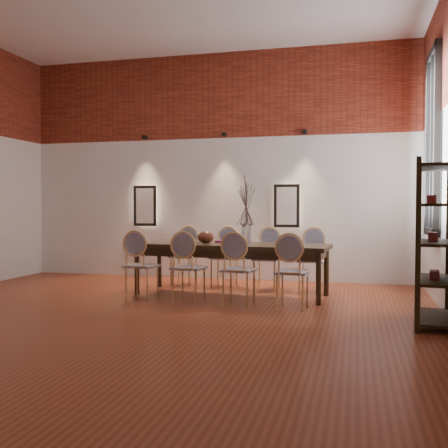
% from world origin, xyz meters
% --- Properties ---
extents(floor, '(7.00, 7.00, 0.02)m').
position_xyz_m(floor, '(0.00, 0.00, -0.01)').
color(floor, brown).
rests_on(floor, ground).
extents(wall_back, '(7.00, 0.10, 4.00)m').
position_xyz_m(wall_back, '(0.00, 3.55, 2.00)').
color(wall_back, silver).
rests_on(wall_back, ground).
extents(brick_band_back, '(7.00, 0.02, 1.50)m').
position_xyz_m(brick_band_back, '(0.00, 3.48, 3.25)').
color(brick_band_back, maroon).
rests_on(brick_band_back, ground).
extents(niche_left, '(0.36, 0.06, 0.66)m').
position_xyz_m(niche_left, '(-1.30, 3.45, 1.30)').
color(niche_left, '#FFEAC6').
rests_on(niche_left, wall_back).
extents(niche_right, '(0.36, 0.06, 0.66)m').
position_xyz_m(niche_right, '(1.30, 3.45, 1.30)').
color(niche_right, '#FFEAC6').
rests_on(niche_right, wall_back).
extents(spot_fixture_left, '(0.08, 0.10, 0.08)m').
position_xyz_m(spot_fixture_left, '(-1.30, 3.42, 2.55)').
color(spot_fixture_left, black).
rests_on(spot_fixture_left, wall_back).
extents(spot_fixture_mid, '(0.08, 0.10, 0.08)m').
position_xyz_m(spot_fixture_mid, '(0.20, 3.42, 2.55)').
color(spot_fixture_mid, black).
rests_on(spot_fixture_mid, wall_back).
extents(spot_fixture_right, '(0.08, 0.10, 0.08)m').
position_xyz_m(spot_fixture_right, '(1.60, 3.42, 2.55)').
color(spot_fixture_right, black).
rests_on(spot_fixture_right, wall_back).
extents(window_glass, '(0.02, 0.78, 2.38)m').
position_xyz_m(window_glass, '(3.46, 2.00, 2.15)').
color(window_glass, silver).
rests_on(window_glass, wall_right).
extents(window_frame, '(0.08, 0.90, 2.50)m').
position_xyz_m(window_frame, '(3.44, 2.00, 2.15)').
color(window_frame, black).
rests_on(window_frame, wall_right).
extents(window_mullion, '(0.06, 0.06, 2.40)m').
position_xyz_m(window_mullion, '(3.44, 2.00, 2.15)').
color(window_mullion, black).
rests_on(window_mullion, wall_right).
extents(dining_table, '(2.89, 1.14, 0.75)m').
position_xyz_m(dining_table, '(0.69, 1.87, 0.38)').
color(dining_table, '#302010').
rests_on(dining_table, floor).
extents(chair_near_a, '(0.48, 0.48, 0.94)m').
position_xyz_m(chair_near_a, '(-0.43, 1.22, 0.47)').
color(chair_near_a, tan).
rests_on(chair_near_a, floor).
extents(chair_near_b, '(0.48, 0.48, 0.94)m').
position_xyz_m(chair_near_b, '(0.27, 1.16, 0.47)').
color(chair_near_b, tan).
rests_on(chair_near_b, floor).
extents(chair_near_c, '(0.48, 0.48, 0.94)m').
position_xyz_m(chair_near_c, '(0.98, 1.10, 0.47)').
color(chair_near_c, tan).
rests_on(chair_near_c, floor).
extents(chair_near_d, '(0.48, 0.48, 0.94)m').
position_xyz_m(chair_near_d, '(1.68, 1.05, 0.47)').
color(chair_near_d, tan).
rests_on(chair_near_d, floor).
extents(chair_far_a, '(0.48, 0.48, 0.94)m').
position_xyz_m(chair_far_a, '(-0.31, 2.69, 0.47)').
color(chair_far_a, tan).
rests_on(chair_far_a, floor).
extents(chair_far_b, '(0.48, 0.48, 0.94)m').
position_xyz_m(chair_far_b, '(0.40, 2.63, 0.47)').
color(chair_far_b, tan).
rests_on(chair_far_b, floor).
extents(chair_far_c, '(0.48, 0.48, 0.94)m').
position_xyz_m(chair_far_c, '(1.10, 2.57, 0.47)').
color(chair_far_c, tan).
rests_on(chair_far_c, floor).
extents(chair_far_d, '(0.48, 0.48, 0.94)m').
position_xyz_m(chair_far_d, '(1.80, 2.51, 0.47)').
color(chair_far_d, tan).
rests_on(chair_far_d, floor).
extents(vase, '(0.14, 0.14, 0.30)m').
position_xyz_m(vase, '(0.92, 1.85, 0.90)').
color(vase, silver).
rests_on(vase, dining_table).
extents(dried_branches, '(0.50, 0.50, 0.70)m').
position_xyz_m(dried_branches, '(0.92, 1.85, 1.35)').
color(dried_branches, '#4A362A').
rests_on(dried_branches, vase).
extents(bowl, '(0.24, 0.24, 0.18)m').
position_xyz_m(bowl, '(0.32, 1.85, 0.84)').
color(bowl, '#5E2919').
rests_on(bowl, dining_table).
extents(book, '(0.27, 0.20, 0.03)m').
position_xyz_m(book, '(0.55, 2.08, 0.77)').
color(book, '#802660').
rests_on(book, dining_table).
extents(shelving_rack, '(0.50, 1.04, 1.80)m').
position_xyz_m(shelving_rack, '(3.28, 0.55, 0.90)').
color(shelving_rack, black).
rests_on(shelving_rack, floor).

